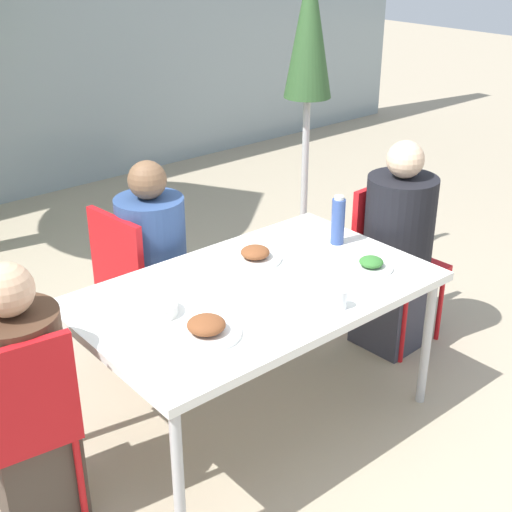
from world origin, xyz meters
The scene contains 15 objects.
ground_plane centered at (0.00, 0.00, 0.00)m, with size 24.00×24.00×0.00m, color tan.
dining_table centered at (0.00, 0.00, 0.67)m, with size 1.56×0.95×0.72m.
chair_left centered at (-1.09, 0.06, 0.53)m, with size 0.45×0.45×0.89m.
person_left centered at (-1.03, 0.13, 0.52)m, with size 0.34×0.34×1.11m.
chair_right centered at (1.08, 0.13, 0.53)m, with size 0.42×0.42×0.89m.
person_right centered at (1.03, 0.05, 0.55)m, with size 0.37×0.37×1.18m.
chair_far centered at (-0.16, 0.77, 0.53)m, with size 0.44×0.44×0.89m.
person_far centered at (-0.07, 0.73, 0.53)m, with size 0.35×0.35×1.14m.
closed_umbrella centered at (1.25, 0.99, 1.45)m, with size 0.36×0.36×2.02m.
plate_0 centered at (-0.40, -0.18, 0.75)m, with size 0.28×0.28×0.07m.
plate_1 centered at (0.52, -0.21, 0.74)m, with size 0.20×0.20×0.06m.
plate_2 centered at (0.17, 0.21, 0.75)m, with size 0.25×0.25×0.07m.
bottle centered at (0.61, 0.09, 0.84)m, with size 0.07×0.07×0.25m.
drinking_cup centered at (0.14, -0.36, 0.76)m, with size 0.07×0.07×0.08m.
salad_bowl centered at (-0.46, 0.09, 0.75)m, with size 0.19×0.19×0.05m.
Camera 1 is at (-1.79, -2.11, 2.19)m, focal length 50.00 mm.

